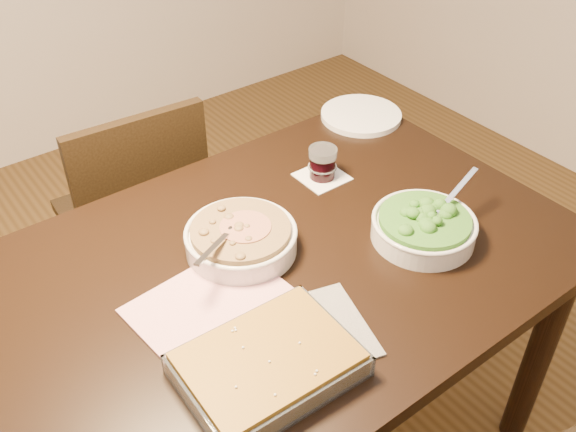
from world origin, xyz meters
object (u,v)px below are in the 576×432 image
object	(u,v)px
table	(270,294)
broccoli_bowl	(424,227)
dinner_plate	(361,115)
chair_far	(138,211)
baking_dish	(268,364)
stew_bowl	(241,238)
wine_tumbler	(323,162)

from	to	relation	value
table	broccoli_bowl	bearing A→B (deg)	-23.08
dinner_plate	chair_far	distance (m)	0.75
dinner_plate	baking_dish	bearing A→B (deg)	-142.18
chair_far	broccoli_bowl	bearing A→B (deg)	116.57
stew_bowl	baking_dish	size ratio (longest dim) A/B	0.80
stew_bowl	chair_far	bearing A→B (deg)	89.42
baking_dish	wine_tumbler	distance (m)	0.65
dinner_plate	chair_far	size ratio (longest dim) A/B	0.28
wine_tumbler	chair_far	bearing A→B (deg)	122.75
broccoli_bowl	wine_tumbler	size ratio (longest dim) A/B	3.26
dinner_plate	wine_tumbler	bearing A→B (deg)	-149.60
baking_dish	chair_far	size ratio (longest dim) A/B	0.37
wine_tumbler	chair_far	world-z (taller)	chair_far
stew_bowl	broccoli_bowl	xyz separation A→B (m)	(0.36, -0.22, -0.00)
baking_dish	dinner_plate	size ratio (longest dim) A/B	1.33
table	chair_far	bearing A→B (deg)	91.38
dinner_plate	chair_far	world-z (taller)	chair_far
wine_tumbler	dinner_plate	distance (m)	0.34
broccoli_bowl	dinner_plate	bearing A→B (deg)	62.10
wine_tumbler	baking_dish	bearing A→B (deg)	-138.28
table	dinner_plate	bearing A→B (deg)	30.96
chair_far	table	bearing A→B (deg)	95.10
table	dinner_plate	world-z (taller)	dinner_plate
table	chair_far	distance (m)	0.71
table	wine_tumbler	distance (m)	0.39
table	stew_bowl	size ratio (longest dim) A/B	5.46
table	baking_dish	xyz separation A→B (m)	(-0.18, -0.24, 0.12)
wine_tumbler	dinner_plate	size ratio (longest dim) A/B	0.35
stew_bowl	chair_far	world-z (taller)	chair_far
stew_bowl	table	bearing A→B (deg)	-73.07
stew_bowl	broccoli_bowl	bearing A→B (deg)	-31.32
broccoli_bowl	baking_dish	distance (m)	0.52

